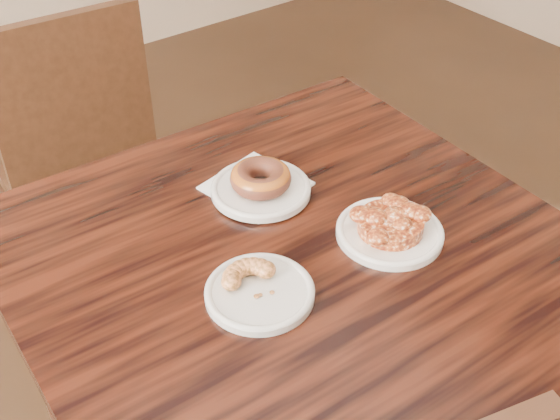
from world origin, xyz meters
TOP-DOWN VIEW (x-y plane):
  - cafe_table at (0.02, 0.18)m, footprint 0.91×0.91m
  - chair_far at (-0.03, 1.13)m, footprint 0.44×0.44m
  - napkin at (0.06, 0.37)m, footprint 0.18×0.18m
  - plate_donut at (0.06, 0.34)m, footprint 0.18×0.18m
  - plate_cruller at (-0.09, 0.14)m, footprint 0.17×0.17m
  - plate_fritter at (0.16, 0.12)m, footprint 0.18×0.18m
  - glazed_donut at (0.06, 0.34)m, footprint 0.11×0.11m
  - apple_fritter at (0.16, 0.12)m, footprint 0.15×0.15m
  - cruller_fragment at (-0.09, 0.14)m, footprint 0.10×0.10m

SIDE VIEW (x-z plane):
  - cafe_table at x=0.02m, z-range 0.00..0.75m
  - chair_far at x=-0.03m, z-range 0.00..0.90m
  - napkin at x=0.06m, z-range 0.75..0.75m
  - plate_cruller at x=-0.09m, z-range 0.75..0.76m
  - plate_fritter at x=0.16m, z-range 0.75..0.76m
  - plate_donut at x=0.06m, z-range 0.75..0.77m
  - cruller_fragment at x=-0.09m, z-range 0.76..0.79m
  - apple_fritter at x=0.16m, z-range 0.76..0.80m
  - glazed_donut at x=0.06m, z-range 0.77..0.80m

